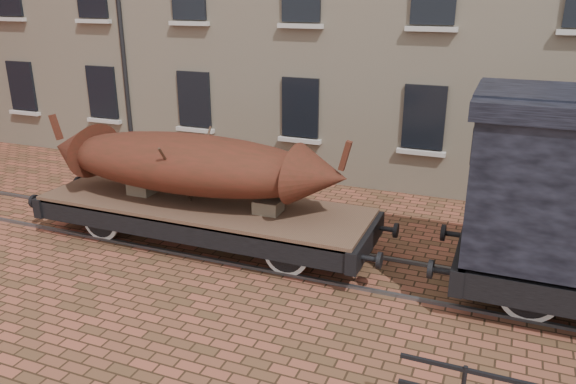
% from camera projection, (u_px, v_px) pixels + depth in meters
% --- Properties ---
extents(ground, '(90.00, 90.00, 0.00)m').
position_uv_depth(ground, '(328.00, 265.00, 11.59)').
color(ground, '#533722').
extents(rail_track, '(30.00, 1.52, 0.06)m').
position_uv_depth(rail_track, '(328.00, 264.00, 11.58)').
color(rail_track, '#59595E').
rests_on(rail_track, ground).
extents(flatcar_wagon, '(8.32, 2.26, 1.26)m').
position_uv_depth(flatcar_wagon, '(203.00, 211.00, 12.34)').
color(flatcar_wagon, '#4E3526').
rests_on(flatcar_wagon, ground).
extents(iron_boat, '(7.19, 2.13, 1.69)m').
position_uv_depth(iron_boat, '(188.00, 163.00, 12.09)').
color(iron_boat, '#4F1D14').
rests_on(iron_boat, flatcar_wagon).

